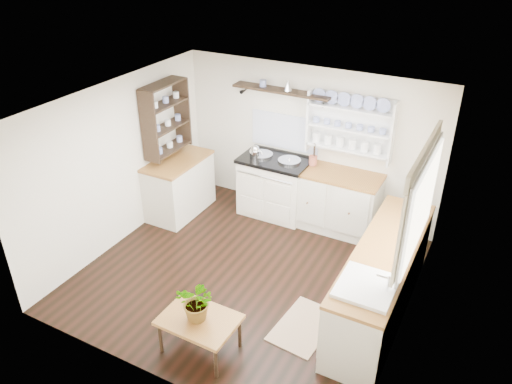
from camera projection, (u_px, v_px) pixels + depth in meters
floor at (248, 273)px, 6.55m from camera, size 4.00×3.80×0.01m
wall_back at (308, 142)px, 7.47m from camera, size 4.00×0.02×2.30m
wall_right at (415, 242)px, 5.18m from camera, size 0.02×3.80×2.30m
wall_left at (119, 164)px, 6.82m from camera, size 0.02×3.80×2.30m
ceiling at (246, 106)px, 5.44m from camera, size 4.00×3.80×0.01m
window at (420, 200)px, 5.11m from camera, size 0.08×1.55×1.22m
aga_cooker at (275, 185)px, 7.69m from camera, size 1.05×0.73×0.96m
back_cabinets at (336, 200)px, 7.32m from camera, size 1.27×0.63×0.90m
right_cabinets at (381, 280)px, 5.71m from camera, size 0.62×2.43×0.90m
belfast_sink at (365, 296)px, 4.97m from camera, size 0.55×0.60×0.45m
left_cabinets at (179, 185)px, 7.72m from camera, size 0.62×1.13×0.90m
plate_rack at (351, 125)px, 6.98m from camera, size 1.20×0.22×0.90m
high_shelf at (282, 91)px, 7.17m from camera, size 1.50×0.29×0.16m
left_shelving at (166, 117)px, 7.25m from camera, size 0.28×0.80×1.05m
kettle at (255, 152)px, 7.45m from camera, size 0.16×0.16×0.20m
utensil_crock at (313, 160)px, 7.31m from camera, size 0.12×0.12×0.14m
center_table at (199, 322)px, 5.23m from camera, size 0.81×0.58×0.43m
potted_plant at (198, 302)px, 5.09m from camera, size 0.41×0.35×0.45m
floor_rug at (304, 326)px, 5.70m from camera, size 0.62×0.90×0.02m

